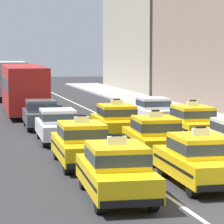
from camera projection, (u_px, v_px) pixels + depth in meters
name	position (u px, v px, depth m)	size (l,w,h in m)	color
lane_stripe_left_center	(67.00, 126.00, 36.18)	(0.14, 80.00, 0.01)	silver
lane_stripe_center_right	(121.00, 124.00, 36.94)	(0.14, 80.00, 0.01)	silver
taxi_left_nearest	(116.00, 170.00, 18.68)	(2.07, 4.65, 1.96)	black
taxi_left_second	(81.00, 143.00, 23.97)	(1.99, 4.63, 1.96)	black
sedan_left_third	(58.00, 125.00, 29.90)	(1.94, 4.37, 1.58)	black
sedan_left_fourth	(41.00, 113.00, 35.06)	(1.95, 4.37, 1.58)	black
bus_left_fifth	(23.00, 86.00, 43.11)	(2.93, 11.29, 3.22)	black
box_truck_left_sixth	(10.00, 79.00, 53.55)	(2.38, 6.99, 3.27)	black
taxi_center_nearest	(199.00, 159.00, 20.54)	(1.95, 4.61, 1.96)	black
taxi_center_second	(155.00, 136.00, 25.79)	(2.10, 4.67, 1.96)	black
taxi_center_third	(116.00, 120.00, 31.39)	(2.02, 4.64, 1.96)	black
taxi_right_third	(192.00, 122.00, 30.67)	(1.92, 4.60, 1.96)	black
sedan_right_fourth	(153.00, 110.00, 36.74)	(1.89, 4.35, 1.58)	black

